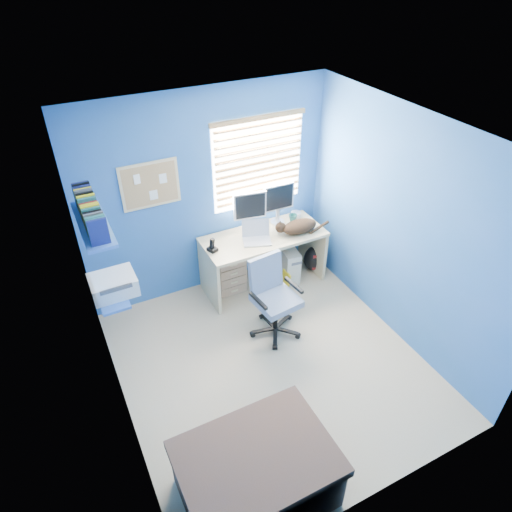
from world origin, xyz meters
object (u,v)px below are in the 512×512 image
tower_pc (288,263)px  desk (263,260)px  laptop (257,234)px  cat (300,227)px  office_chair (273,306)px

tower_pc → desk: bearing=-175.5°
laptop → desk: bearing=50.3°
desk → cat: size_ratio=3.30×
tower_pc → office_chair: size_ratio=0.48×
desk → tower_pc: size_ratio=3.36×
desk → cat: 0.64m
desk → laptop: laptop is taller
cat → tower_pc: (-0.08, 0.11, -0.60)m
cat → office_chair: size_ratio=0.49×
desk → office_chair: office_chair is taller
laptop → cat: size_ratio=0.72×
desk → laptop: (-0.13, -0.08, 0.48)m
desk → cat: (0.43, -0.13, 0.45)m
desk → tower_pc: desk is taller
laptop → tower_pc: bearing=27.0°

